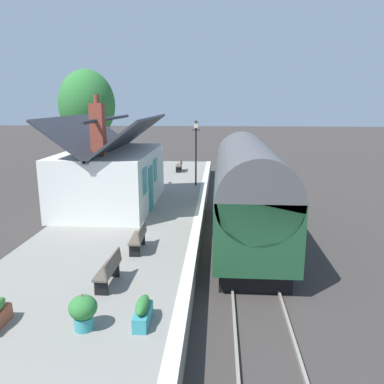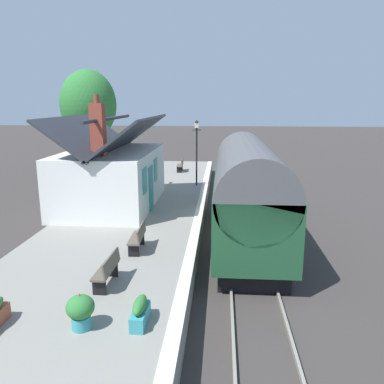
{
  "view_description": "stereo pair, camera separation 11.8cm",
  "coord_description": "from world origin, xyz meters",
  "px_view_note": "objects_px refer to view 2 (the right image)",
  "views": [
    {
      "loc": [
        -16.95,
        0.31,
        5.87
      ],
      "look_at": [
        0.15,
        1.5,
        1.87
      ],
      "focal_mm": 36.36,
      "sensor_mm": 36.0,
      "label": 1
    },
    {
      "loc": [
        -16.94,
        0.19,
        5.87
      ],
      "look_at": [
        0.15,
        1.5,
        1.87
      ],
      "focal_mm": 36.36,
      "sensor_mm": 36.0,
      "label": 2
    }
  ],
  "objects_px": {
    "bench_near_building": "(181,165)",
    "lamp_post_platform": "(197,141)",
    "station_building": "(112,175)",
    "bench_platform_end": "(108,269)",
    "bench_mid_platform": "(138,237)",
    "planter_by_door": "(140,312)",
    "planter_edge_near": "(81,310)",
    "tree_distant": "(88,105)",
    "train": "(247,191)"
  },
  "relations": [
    {
      "from": "bench_near_building",
      "to": "lamp_post_platform",
      "type": "xyz_separation_m",
      "value": [
        -4.76,
        -1.48,
        2.25
      ]
    },
    {
      "from": "station_building",
      "to": "bench_near_building",
      "type": "relative_size",
      "value": 5.28
    },
    {
      "from": "bench_platform_end",
      "to": "bench_near_building",
      "type": "distance_m",
      "value": 18.24
    },
    {
      "from": "bench_near_building",
      "to": "bench_mid_platform",
      "type": "xyz_separation_m",
      "value": [
        -15.6,
        -0.18,
        0.0
      ]
    },
    {
      "from": "bench_platform_end",
      "to": "lamp_post_platform",
      "type": "bearing_deg",
      "value": -6.71
    },
    {
      "from": "bench_mid_platform",
      "to": "planter_by_door",
      "type": "height_order",
      "value": "bench_mid_platform"
    },
    {
      "from": "planter_edge_near",
      "to": "lamp_post_platform",
      "type": "height_order",
      "value": "lamp_post_platform"
    },
    {
      "from": "planter_by_door",
      "to": "tree_distant",
      "type": "relative_size",
      "value": 0.11
    },
    {
      "from": "station_building",
      "to": "tree_distant",
      "type": "distance_m",
      "value": 11.92
    },
    {
      "from": "train",
      "to": "lamp_post_platform",
      "type": "bearing_deg",
      "value": 19.43
    },
    {
      "from": "lamp_post_platform",
      "to": "station_building",
      "type": "bearing_deg",
      "value": 142.35
    },
    {
      "from": "bench_platform_end",
      "to": "train",
      "type": "bearing_deg",
      "value": -34.25
    },
    {
      "from": "train",
      "to": "lamp_post_platform",
      "type": "distance_m",
      "value": 7.91
    },
    {
      "from": "bench_near_building",
      "to": "bench_mid_platform",
      "type": "relative_size",
      "value": 1.0
    },
    {
      "from": "bench_platform_end",
      "to": "tree_distant",
      "type": "height_order",
      "value": "tree_distant"
    },
    {
      "from": "bench_mid_platform",
      "to": "bench_platform_end",
      "type": "bearing_deg",
      "value": 173.72
    },
    {
      "from": "lamp_post_platform",
      "to": "train",
      "type": "bearing_deg",
      "value": -160.57
    },
    {
      "from": "planter_by_door",
      "to": "lamp_post_platform",
      "type": "distance_m",
      "value": 15.49
    },
    {
      "from": "bench_platform_end",
      "to": "planter_edge_near",
      "type": "height_order",
      "value": "same"
    },
    {
      "from": "bench_mid_platform",
      "to": "planter_edge_near",
      "type": "relative_size",
      "value": 1.61
    },
    {
      "from": "train",
      "to": "tree_distant",
      "type": "relative_size",
      "value": 1.26
    },
    {
      "from": "station_building",
      "to": "planter_by_door",
      "type": "bearing_deg",
      "value": -161.21
    },
    {
      "from": "bench_near_building",
      "to": "planter_by_door",
      "type": "height_order",
      "value": "bench_near_building"
    },
    {
      "from": "train",
      "to": "planter_by_door",
      "type": "height_order",
      "value": "train"
    },
    {
      "from": "bench_near_building",
      "to": "planter_edge_near",
      "type": "bearing_deg",
      "value": 179.72
    },
    {
      "from": "bench_near_building",
      "to": "planter_edge_near",
      "type": "xyz_separation_m",
      "value": [
        -20.37,
        0.1,
        -0.02
      ]
    },
    {
      "from": "bench_near_building",
      "to": "lamp_post_platform",
      "type": "distance_m",
      "value": 5.47
    },
    {
      "from": "station_building",
      "to": "tree_distant",
      "type": "xyz_separation_m",
      "value": [
        10.5,
        4.58,
        3.27
      ]
    },
    {
      "from": "bench_mid_platform",
      "to": "tree_distant",
      "type": "bearing_deg",
      "value": 23.45
    },
    {
      "from": "bench_platform_end",
      "to": "planter_edge_near",
      "type": "bearing_deg",
      "value": -179.82
    },
    {
      "from": "bench_platform_end",
      "to": "tree_distant",
      "type": "relative_size",
      "value": 0.17
    },
    {
      "from": "bench_near_building",
      "to": "train",
      "type": "bearing_deg",
      "value": -161.42
    },
    {
      "from": "bench_mid_platform",
      "to": "station_building",
      "type": "bearing_deg",
      "value": 23.21
    },
    {
      "from": "train",
      "to": "planter_edge_near",
      "type": "distance_m",
      "value": 9.29
    },
    {
      "from": "station_building",
      "to": "lamp_post_platform",
      "type": "bearing_deg",
      "value": -37.65
    },
    {
      "from": "planter_by_door",
      "to": "station_building",
      "type": "bearing_deg",
      "value": 18.79
    },
    {
      "from": "train",
      "to": "bench_near_building",
      "type": "relative_size",
      "value": 7.28
    },
    {
      "from": "station_building",
      "to": "bench_mid_platform",
      "type": "distance_m",
      "value": 6.48
    },
    {
      "from": "bench_platform_end",
      "to": "planter_by_door",
      "type": "bearing_deg",
      "value": -144.69
    },
    {
      "from": "planter_edge_near",
      "to": "tree_distant",
      "type": "relative_size",
      "value": 0.11
    },
    {
      "from": "train",
      "to": "bench_mid_platform",
      "type": "height_order",
      "value": "train"
    },
    {
      "from": "bench_near_building",
      "to": "station_building",
      "type": "bearing_deg",
      "value": 166.46
    },
    {
      "from": "bench_platform_end",
      "to": "bench_mid_platform",
      "type": "xyz_separation_m",
      "value": [
        2.64,
        -0.29,
        0.0
      ]
    },
    {
      "from": "bench_platform_end",
      "to": "bench_near_building",
      "type": "height_order",
      "value": "same"
    },
    {
      "from": "bench_mid_platform",
      "to": "planter_edge_near",
      "type": "bearing_deg",
      "value": 176.59
    },
    {
      "from": "station_building",
      "to": "bench_near_building",
      "type": "xyz_separation_m",
      "value": [
        9.71,
        -2.34,
        -1.01
      ]
    },
    {
      "from": "bench_mid_platform",
      "to": "lamp_post_platform",
      "type": "bearing_deg",
      "value": -6.82
    },
    {
      "from": "train",
      "to": "planter_edge_near",
      "type": "bearing_deg",
      "value": 153.21
    },
    {
      "from": "tree_distant",
      "to": "bench_mid_platform",
      "type": "bearing_deg",
      "value": -156.55
    },
    {
      "from": "planter_edge_near",
      "to": "tree_distant",
      "type": "height_order",
      "value": "tree_distant"
    }
  ]
}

